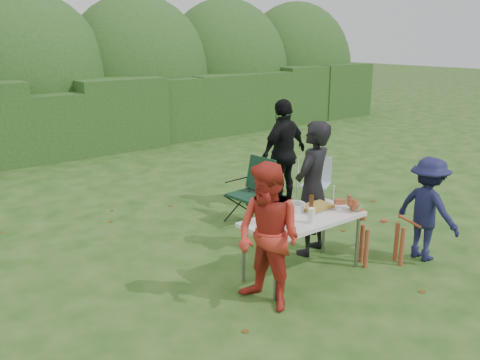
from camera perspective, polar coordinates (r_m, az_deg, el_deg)
ground at (r=6.36m, az=3.56°, el=-10.38°), size 80.00×80.00×0.00m
hedge_row at (r=12.97m, az=-20.58°, el=6.24°), size 22.00×1.40×1.70m
shrub_backdrop at (r=14.41m, az=-22.87°, el=9.91°), size 20.00×2.60×3.20m
folding_table at (r=6.09m, az=7.10°, el=-4.63°), size 1.50×0.70×0.74m
person_cook at (r=6.67m, az=8.12°, el=-0.97°), size 0.75×0.60×1.78m
person_red_jacket at (r=5.33m, az=3.21°, el=-6.42°), size 0.71×0.85×1.58m
person_black_puffy at (r=8.54m, az=4.93°, el=3.01°), size 1.12×0.61×1.82m
child at (r=6.93m, az=20.30°, el=-3.07°), size 0.53×0.89×1.35m
dog at (r=6.66m, az=15.73°, el=-5.57°), size 0.99×0.79×0.88m
camping_chair at (r=7.79m, az=1.09°, el=-1.27°), size 0.67×0.67×1.01m
lawn_chair at (r=8.68m, az=8.50°, el=-0.26°), size 0.68×0.68×0.83m
food_tray at (r=6.36m, az=8.53°, el=-3.19°), size 0.45×0.30×0.02m
focaccia_bread at (r=6.35m, az=8.54°, el=-2.95°), size 0.40×0.26×0.04m
mustard_bottle at (r=5.79m, az=5.79°, el=-4.09°), size 0.06×0.06×0.20m
ketchup_bottle at (r=5.78m, az=4.56°, el=-4.00°), size 0.06×0.06×0.22m
beer_bottle at (r=6.15m, az=8.01°, el=-2.77°), size 0.06×0.06×0.24m
paper_towel_roll at (r=5.81m, az=2.32°, el=-3.65°), size 0.12×0.12×0.26m
cup_stack at (r=5.87m, az=8.02°, el=-3.98°), size 0.08×0.08×0.18m
pasta_bowl at (r=6.26m, az=6.15°, el=-3.02°), size 0.26×0.26×0.10m
plate_stack at (r=5.69m, az=3.43°, el=-5.20°), size 0.24×0.24×0.05m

